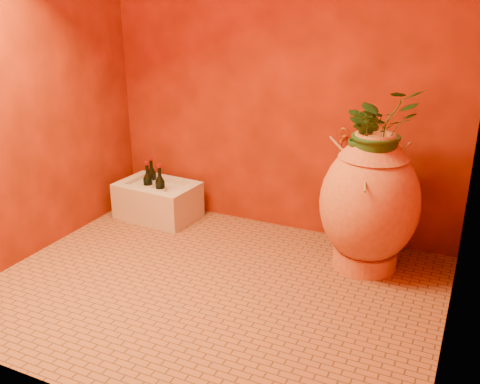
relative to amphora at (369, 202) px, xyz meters
The scene contains 11 objects.
floor 1.06m from the amphora, 138.21° to the right, with size 2.50×2.50×0.00m, color brown.
wall_back 1.16m from the amphora, 154.29° to the left, with size 2.50×0.02×2.50m, color #511504.
wall_left 2.24m from the amphora, 161.80° to the right, with size 0.02×2.00×2.50m, color #511504.
amphora is the anchor object (origin of this frame).
stone_basin 1.61m from the amphora, behind, with size 0.60×0.43×0.27m.
wine_bottle_a 1.68m from the amphora, behind, with size 0.07×0.07×0.29m.
wine_bottle_b 1.51m from the amphora, behind, with size 0.07×0.07×0.30m.
wine_bottle_c 1.64m from the amphora, behind, with size 0.07×0.07×0.29m.
wall_tap 0.48m from the amphora, 132.85° to the left, with size 0.06×0.13×0.15m.
plant_main 0.46m from the amphora, ahead, with size 0.42×0.36×0.47m, color #1C481A.
plant_side 0.41m from the amphora, 145.84° to the right, with size 0.18×0.15×0.33m, color #1C481A.
Camera 1 is at (1.28, -2.35, 1.60)m, focal length 40.00 mm.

